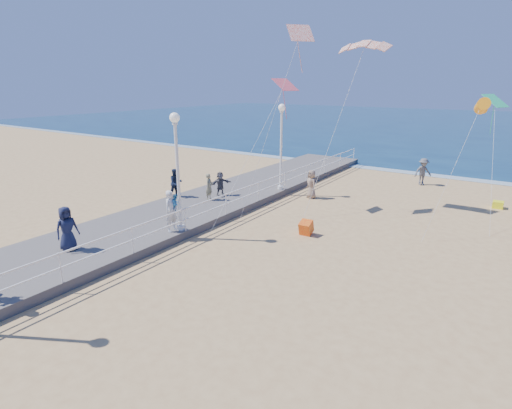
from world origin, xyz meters
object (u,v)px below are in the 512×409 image
Objects in this scene: lamp_post_mid at (177,160)px; woman_holding_toddler at (171,211)px; spectator_4 at (67,229)px; spectator_5 at (220,184)px; toddler_held at (176,204)px; spectator_7 at (176,183)px; lamp_post_far at (281,138)px; spectator_6 at (209,187)px; box_kite at (306,229)px; beach_walker_c at (311,184)px; beach_walker_a at (423,172)px; beach_chair_left at (498,205)px.

lamp_post_mid is 2.77× the size of woman_holding_toddler.
spectator_4 is 9.93m from spectator_5.
spectator_7 is at bearing 43.34° from toddler_held.
toddler_held is (-0.06, -0.19, -1.96)m from lamp_post_mid.
lamp_post_far is 5.54m from spectator_6.
beach_walker_c is at bearing 110.22° from box_kite.
lamp_post_mid reaches higher than box_kite.
spectator_6 reaches higher than beach_walker_c.
lamp_post_mid is 2.80× the size of beach_walker_a.
beach_walker_a is at bearing 75.97° from box_kite.
spectator_7 is 3.09× the size of beach_chair_left.
toddler_held is at bearing -117.24° from spectator_7.
spectator_7 is at bearing -129.58° from lamp_post_far.
spectator_6 is (-2.09, 4.73, -0.52)m from toddler_held.
woman_holding_toddler is 1.33× the size of spectator_5.
lamp_post_far is 3.68× the size of spectator_5.
spectator_6 is (-2.15, -4.46, -2.48)m from lamp_post_far.
spectator_7 is at bearing 92.87° from spectator_6.
lamp_post_mid is at bearing -33.55° from woman_holding_toddler.
lamp_post_far is 2.97× the size of beach_walker_c.
beach_walker_c is at bearing -14.45° from woman_holding_toddler.
lamp_post_mid is at bearing -146.54° from box_kite.
toddler_held is 1.49× the size of box_kite.
toddler_held is 0.50× the size of beach_walker_c.
woman_holding_toddler is at bearing 133.10° from toddler_held.
spectator_6 is at bearing 115.30° from lamp_post_mid.
spectator_5 is 2.63m from spectator_7.
lamp_post_far is 3.42× the size of spectator_6.
spectator_7 is (-2.09, 8.17, -0.07)m from spectator_4.
spectator_7 is at bearing 21.14° from spectator_4.
spectator_4 is 3.33× the size of beach_chair_left.
box_kite is at bearing -125.75° from beach_chair_left.
woman_holding_toddler reaches higher than beach_chair_left.
spectator_7 is 18.78m from beach_chair_left.
woman_holding_toddler is 10.04m from beach_walker_c.
spectator_5 is at bearing -150.63° from beach_chair_left.
spectator_5 is 0.76× the size of beach_walker_a.
toddler_held is (0.15, 0.15, 0.34)m from woman_holding_toddler.
woman_holding_toddler is 4.35m from spectator_4.
lamp_post_far reaches higher than toddler_held.
lamp_post_far is 3.43m from beach_walker_c.
spectator_6 is at bearing -92.68° from beach_walker_c.
lamp_post_far is at bearing -39.64° from spectator_6.
spectator_6 is 0.87× the size of beach_walker_c.
spectator_6 is 15.36m from beach_walker_a.
spectator_5 reaches higher than beach_chair_left.
woman_holding_toddler is (-0.21, -0.34, -2.30)m from lamp_post_mid.
spectator_4 reaches higher than spectator_5.
spectator_4 is at bearing 151.30° from toddler_held.
lamp_post_mid is 5.29m from spectator_4.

